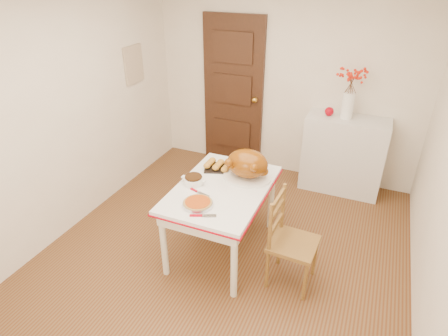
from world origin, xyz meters
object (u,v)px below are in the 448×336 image
at_px(sideboard, 343,155).
at_px(kitchen_table, 222,219).
at_px(pumpkin_pie, 198,203).
at_px(chair_oak, 294,242).
at_px(turkey_platter, 247,165).

height_order(sideboard, kitchen_table, sideboard).
bearing_deg(pumpkin_pie, chair_oak, 13.60).
distance_m(sideboard, kitchen_table, 1.93).
xyz_separation_m(turkey_platter, pumpkin_pie, (-0.23, -0.61, -0.12)).
distance_m(chair_oak, turkey_platter, 0.85).
distance_m(kitchen_table, pumpkin_pie, 0.55).
height_order(chair_oak, pumpkin_pie, chair_oak).
relative_size(turkey_platter, pumpkin_pie, 1.80).
bearing_deg(sideboard, kitchen_table, -118.86).
relative_size(sideboard, chair_oak, 1.07).
relative_size(kitchen_table, turkey_platter, 2.61).
bearing_deg(sideboard, turkey_platter, -118.00).
bearing_deg(sideboard, pumpkin_pie, -115.99).
bearing_deg(chair_oak, kitchen_table, 80.26).
height_order(sideboard, pumpkin_pie, sideboard).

